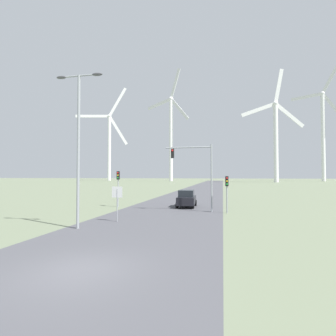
{
  "coord_description": "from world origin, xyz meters",
  "views": [
    {
      "loc": [
        5.0,
        -8.56,
        3.37
      ],
      "look_at": [
        0.0,
        15.29,
        4.07
      ],
      "focal_mm": 28.0,
      "sensor_mm": 36.0,
      "label": 1
    }
  ],
  "objects_px": {
    "traffic_light_post_near_right": "(227,186)",
    "wind_turbine_center": "(276,133)",
    "streetlamp": "(79,131)",
    "traffic_light_mast_overhead": "(196,164)",
    "traffic_light_post_near_left": "(118,181)",
    "wind_turbine_left": "(171,131)",
    "car_approaching": "(187,198)",
    "wind_turbine_right": "(323,129)",
    "wind_turbine_far_left": "(109,140)",
    "stop_sign_near": "(117,197)"
  },
  "relations": [
    {
      "from": "traffic_light_post_near_right",
      "to": "wind_turbine_far_left",
      "type": "xyz_separation_m",
      "value": [
        -76.51,
        142.64,
        25.52
      ]
    },
    {
      "from": "wind_turbine_right",
      "to": "wind_turbine_center",
      "type": "bearing_deg",
      "value": -134.25
    },
    {
      "from": "car_approaching",
      "to": "wind_turbine_left",
      "type": "relative_size",
      "value": 0.06
    },
    {
      "from": "traffic_light_post_near_right",
      "to": "wind_turbine_center",
      "type": "xyz_separation_m",
      "value": [
        25.49,
        113.51,
        22.1
      ]
    },
    {
      "from": "stop_sign_near",
      "to": "traffic_light_post_near_left",
      "type": "height_order",
      "value": "traffic_light_post_near_left"
    },
    {
      "from": "wind_turbine_center",
      "to": "wind_turbine_right",
      "type": "xyz_separation_m",
      "value": [
        32.94,
        33.81,
        6.96
      ]
    },
    {
      "from": "traffic_light_mast_overhead",
      "to": "wind_turbine_far_left",
      "type": "xyz_separation_m",
      "value": [
        -73.65,
        142.13,
        23.5
      ]
    },
    {
      "from": "wind_turbine_left",
      "to": "traffic_light_mast_overhead",
      "type": "bearing_deg",
      "value": -77.82
    },
    {
      "from": "streetlamp",
      "to": "car_approaching",
      "type": "xyz_separation_m",
      "value": [
        5.24,
        12.74,
        -5.31
      ]
    },
    {
      "from": "stop_sign_near",
      "to": "car_approaching",
      "type": "xyz_separation_m",
      "value": [
        3.77,
        9.89,
        -0.88
      ]
    },
    {
      "from": "stop_sign_near",
      "to": "traffic_light_post_near_right",
      "type": "xyz_separation_m",
      "value": [
        7.95,
        6.05,
        0.64
      ]
    },
    {
      "from": "car_approaching",
      "to": "wind_turbine_center",
      "type": "relative_size",
      "value": 0.07
    },
    {
      "from": "traffic_light_mast_overhead",
      "to": "wind_turbine_left",
      "type": "distance_m",
      "value": 137.87
    },
    {
      "from": "traffic_light_post_near_left",
      "to": "wind_turbine_far_left",
      "type": "bearing_deg",
      "value": 114.9
    },
    {
      "from": "traffic_light_post_near_right",
      "to": "wind_turbine_left",
      "type": "relative_size",
      "value": 0.05
    },
    {
      "from": "streetlamp",
      "to": "wind_turbine_right",
      "type": "bearing_deg",
      "value": 66.52
    },
    {
      "from": "traffic_light_post_near_left",
      "to": "wind_turbine_center",
      "type": "height_order",
      "value": "wind_turbine_center"
    },
    {
      "from": "streetlamp",
      "to": "wind_turbine_center",
      "type": "xyz_separation_m",
      "value": [
        34.91,
        122.41,
        18.31
      ]
    },
    {
      "from": "traffic_light_mast_overhead",
      "to": "wind_turbine_center",
      "type": "xyz_separation_m",
      "value": [
        28.35,
        112.99,
        20.08
      ]
    },
    {
      "from": "stop_sign_near",
      "to": "traffic_light_post_near_right",
      "type": "bearing_deg",
      "value": 37.28
    },
    {
      "from": "streetlamp",
      "to": "wind_turbine_left",
      "type": "relative_size",
      "value": 0.14
    },
    {
      "from": "wind_turbine_far_left",
      "to": "wind_turbine_center",
      "type": "height_order",
      "value": "wind_turbine_far_left"
    },
    {
      "from": "traffic_light_post_near_right",
      "to": "traffic_light_mast_overhead",
      "type": "xyz_separation_m",
      "value": [
        -2.86,
        0.51,
        2.02
      ]
    },
    {
      "from": "wind_turbine_left",
      "to": "wind_turbine_right",
      "type": "bearing_deg",
      "value": 9.17
    },
    {
      "from": "traffic_light_post_near_right",
      "to": "wind_turbine_left",
      "type": "distance_m",
      "value": 139.38
    },
    {
      "from": "stop_sign_near",
      "to": "wind_turbine_right",
      "type": "relative_size",
      "value": 0.04
    },
    {
      "from": "traffic_light_post_near_right",
      "to": "wind_turbine_far_left",
      "type": "height_order",
      "value": "wind_turbine_far_left"
    },
    {
      "from": "traffic_light_post_near_right",
      "to": "wind_turbine_center",
      "type": "bearing_deg",
      "value": 77.34
    },
    {
      "from": "traffic_light_post_near_left",
      "to": "wind_turbine_left",
      "type": "bearing_deg",
      "value": 98.73
    },
    {
      "from": "wind_turbine_left",
      "to": "wind_turbine_center",
      "type": "distance_m",
      "value": 60.41
    },
    {
      "from": "wind_turbine_left",
      "to": "wind_turbine_center",
      "type": "xyz_separation_m",
      "value": [
        56.91,
        -19.31,
        -6.15
      ]
    },
    {
      "from": "traffic_light_mast_overhead",
      "to": "car_approaching",
      "type": "xyz_separation_m",
      "value": [
        -1.32,
        3.32,
        -3.54
      ]
    },
    {
      "from": "traffic_light_post_near_left",
      "to": "wind_turbine_center",
      "type": "xyz_separation_m",
      "value": [
        36.89,
        111.12,
        21.72
      ]
    },
    {
      "from": "stop_sign_near",
      "to": "wind_turbine_left",
      "type": "height_order",
      "value": "wind_turbine_left"
    },
    {
      "from": "wind_turbine_center",
      "to": "stop_sign_near",
      "type": "bearing_deg",
      "value": -105.63
    },
    {
      "from": "traffic_light_mast_overhead",
      "to": "wind_turbine_right",
      "type": "relative_size",
      "value": 0.09
    },
    {
      "from": "traffic_light_post_near_left",
      "to": "wind_turbine_left",
      "type": "xyz_separation_m",
      "value": [
        -20.02,
        130.43,
        27.87
      ]
    },
    {
      "from": "traffic_light_post_near_left",
      "to": "wind_turbine_far_left",
      "type": "height_order",
      "value": "wind_turbine_far_left"
    },
    {
      "from": "streetlamp",
      "to": "wind_turbine_far_left",
      "type": "xyz_separation_m",
      "value": [
        -67.09,
        151.54,
        21.73
      ]
    },
    {
      "from": "traffic_light_post_near_left",
      "to": "wind_turbine_far_left",
      "type": "relative_size",
      "value": 0.06
    },
    {
      "from": "wind_turbine_left",
      "to": "wind_turbine_right",
      "type": "height_order",
      "value": "wind_turbine_left"
    },
    {
      "from": "streetlamp",
      "to": "traffic_light_mast_overhead",
      "type": "height_order",
      "value": "streetlamp"
    },
    {
      "from": "stop_sign_near",
      "to": "wind_turbine_right",
      "type": "distance_m",
      "value": 169.74
    },
    {
      "from": "car_approaching",
      "to": "traffic_light_post_near_right",
      "type": "bearing_deg",
      "value": -42.58
    },
    {
      "from": "wind_turbine_right",
      "to": "streetlamp",
      "type": "bearing_deg",
      "value": -113.48
    },
    {
      "from": "traffic_light_mast_overhead",
      "to": "wind_turbine_far_left",
      "type": "height_order",
      "value": "wind_turbine_far_left"
    },
    {
      "from": "stop_sign_near",
      "to": "wind_turbine_center",
      "type": "distance_m",
      "value": 126.21
    },
    {
      "from": "car_approaching",
      "to": "wind_turbine_right",
      "type": "height_order",
      "value": "wind_turbine_right"
    },
    {
      "from": "traffic_light_post_near_right",
      "to": "wind_turbine_left",
      "type": "height_order",
      "value": "wind_turbine_left"
    },
    {
      "from": "wind_turbine_far_left",
      "to": "traffic_light_mast_overhead",
      "type": "bearing_deg",
      "value": -62.61
    }
  ]
}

